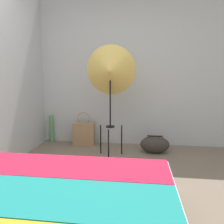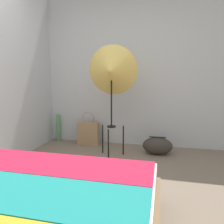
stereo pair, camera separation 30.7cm
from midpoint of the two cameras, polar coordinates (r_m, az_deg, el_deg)
The scene contains 7 objects.
ground_plane at distance 2.17m, azimuth -8.25°, elevation -24.15°, with size 14.00×14.00×0.00m, color #756656.
wall_back at distance 3.91m, azimuth 3.08°, elevation 10.56°, with size 8.00×0.05×2.60m.
wall_side_left at distance 3.32m, azimuth -23.14°, elevation 10.22°, with size 0.05×8.00×2.60m.
photo_umbrella at distance 3.21m, azimuth 2.62°, elevation 10.58°, with size 0.74×0.35×1.66m.
tote_bag at distance 3.93m, azimuth -3.95°, elevation -5.55°, with size 0.38×0.16×0.59m.
duffel_bag at distance 3.54m, azimuth 14.26°, elevation -8.59°, with size 0.46×0.27×0.28m.
paper_roll at distance 4.25m, azimuth -11.88°, elevation -4.01°, with size 0.07×0.07×0.50m.
Camera 2 is at (0.84, -1.66, 1.17)m, focal length 35.00 mm.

